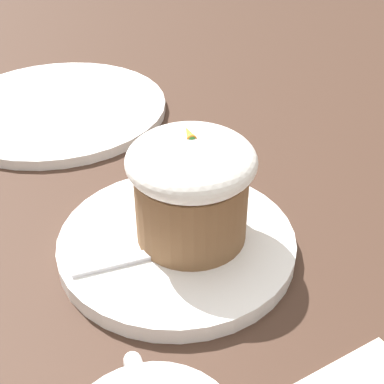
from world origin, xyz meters
name	(u,v)px	position (x,y,z in m)	size (l,w,h in m)	color
ground_plane	(177,250)	(0.00, 0.00, 0.00)	(4.00, 4.00, 0.00)	#3D281E
dessert_plate	(177,243)	(0.00, 0.00, 0.01)	(0.21, 0.21, 0.02)	white
carrot_cake	(192,187)	(0.00, -0.01, 0.07)	(0.11, 0.11, 0.10)	brown
spoon	(177,247)	(-0.02, 0.00, 0.02)	(0.03, 0.13, 0.01)	silver
side_plate	(58,108)	(0.29, 0.09, 0.01)	(0.27, 0.27, 0.01)	white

